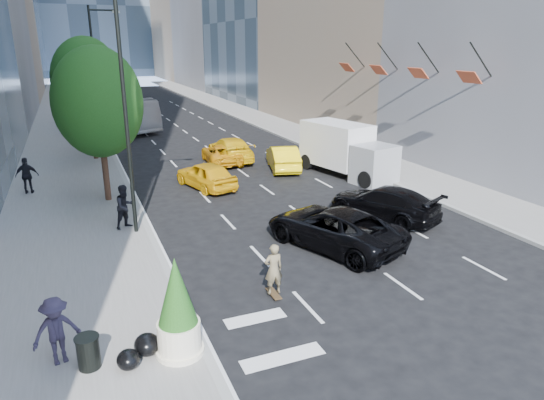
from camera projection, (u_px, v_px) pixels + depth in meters
name	position (u px, v px, depth m)	size (l,w,h in m)	color
ground	(319.00, 246.00, 19.14)	(160.00, 160.00, 0.00)	black
sidewalk_left	(67.00, 135.00, 42.22)	(6.00, 120.00, 0.15)	slate
sidewalk_right	(268.00, 122.00, 49.14)	(4.00, 120.00, 0.15)	slate
lamp_near	(128.00, 93.00, 18.57)	(2.13, 0.22, 10.00)	black
lamp_far	(98.00, 71.00, 34.40)	(2.13, 0.22, 10.00)	black
tree_near	(98.00, 103.00, 22.91)	(4.20, 4.20, 7.46)	#331C13
tree_mid	(87.00, 81.00, 31.59)	(4.50, 4.50, 7.99)	#331C13
tree_far	(81.00, 79.00, 43.24)	(3.90, 3.90, 6.92)	#331C13
traffic_signal	(87.00, 78.00, 50.68)	(2.48, 0.53, 5.20)	black
facade_flags	(399.00, 68.00, 29.91)	(1.85, 13.30, 2.05)	black
skateboarder	(274.00, 272.00, 15.08)	(0.61, 0.40, 1.66)	brown
black_sedan_lincoln	(334.00, 227.00, 18.88)	(2.63, 5.71, 1.59)	black
black_sedan_mercedes	(384.00, 203.00, 21.96)	(2.10, 5.15, 1.50)	black
taxi_a	(206.00, 175.00, 26.63)	(1.77, 4.39, 1.50)	#E6A60C
taxi_b	(283.00, 157.00, 30.63)	(1.62, 4.66, 1.54)	yellow
taxi_c	(221.00, 154.00, 32.19)	(2.12, 4.61, 1.28)	orange
taxi_d	(231.00, 149.00, 33.02)	(2.19, 5.40, 1.57)	yellow
city_bus	(113.00, 111.00, 44.94)	(2.77, 11.83, 3.29)	#B2B4B9
box_truck	(346.00, 150.00, 29.12)	(3.63, 6.75, 3.07)	silver
pedestrian_a	(125.00, 207.00, 20.38)	(0.91, 0.71, 1.88)	black
pedestrian_b	(27.00, 176.00, 25.13)	(1.12, 0.47, 1.91)	black
pedestrian_c	(56.00, 331.00, 11.66)	(1.13, 0.65, 1.76)	#292234
trash_can	(88.00, 353.00, 11.61)	(0.53, 0.53, 0.80)	black
planter_shrub	(177.00, 309.00, 11.91)	(1.09, 1.09, 2.62)	#ECE2C4
garbage_bags	(140.00, 350.00, 11.94)	(1.10, 1.06, 0.55)	black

